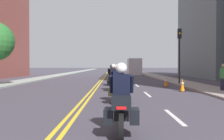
% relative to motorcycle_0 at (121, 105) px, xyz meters
% --- Properties ---
extents(ground_plane, '(264.00, 264.00, 0.00)m').
position_rel_motorcycle_0_xyz_m(ground_plane, '(-1.48, 41.92, -0.67)').
color(ground_plane, '#413D48').
extents(sidewalk_left, '(2.28, 144.00, 0.12)m').
position_rel_motorcycle_0_xyz_m(sidewalk_left, '(-8.97, 41.92, -0.61)').
color(sidewalk_left, '#919B92').
rests_on(sidewalk_left, ground).
extents(sidewalk_right, '(2.28, 144.00, 0.12)m').
position_rel_motorcycle_0_xyz_m(sidewalk_right, '(6.01, 41.92, -0.61)').
color(sidewalk_right, gray).
rests_on(sidewalk_right, ground).
extents(centreline_yellow_inner, '(0.12, 132.00, 0.01)m').
position_rel_motorcycle_0_xyz_m(centreline_yellow_inner, '(-1.60, 41.92, -0.67)').
color(centreline_yellow_inner, yellow).
rests_on(centreline_yellow_inner, ground).
extents(centreline_yellow_outer, '(0.12, 132.00, 0.01)m').
position_rel_motorcycle_0_xyz_m(centreline_yellow_outer, '(-1.36, 41.92, -0.67)').
color(centreline_yellow_outer, yellow).
rests_on(centreline_yellow_outer, ground).
extents(lane_dashes_white, '(0.14, 56.40, 0.01)m').
position_rel_motorcycle_0_xyz_m(lane_dashes_white, '(1.69, 22.92, -0.67)').
color(lane_dashes_white, silver).
rests_on(lane_dashes_white, ground).
extents(building_right_1, '(8.48, 15.23, 17.26)m').
position_rel_motorcycle_0_xyz_m(building_right_1, '(14.82, 27.82, 7.96)').
color(building_right_1, slate).
rests_on(building_right_1, ground).
extents(motorcycle_0, '(0.78, 2.18, 1.66)m').
position_rel_motorcycle_0_xyz_m(motorcycle_0, '(0.00, 0.00, 0.00)').
color(motorcycle_0, black).
rests_on(motorcycle_0, ground).
extents(motorcycle_1, '(0.77, 2.29, 1.65)m').
position_rel_motorcycle_0_xyz_m(motorcycle_1, '(-0.01, 4.82, -0.02)').
color(motorcycle_1, black).
rests_on(motorcycle_1, ground).
extents(motorcycle_2, '(0.77, 2.15, 1.69)m').
position_rel_motorcycle_0_xyz_m(motorcycle_2, '(-0.18, 9.77, 0.01)').
color(motorcycle_2, black).
rests_on(motorcycle_2, ground).
extents(motorcycle_3, '(0.78, 2.13, 1.66)m').
position_rel_motorcycle_0_xyz_m(motorcycle_3, '(-0.33, 13.86, -0.02)').
color(motorcycle_3, black).
rests_on(motorcycle_3, ground).
extents(traffic_cone_0, '(0.37, 0.37, 0.74)m').
position_rel_motorcycle_0_xyz_m(traffic_cone_0, '(3.74, 12.66, -0.30)').
color(traffic_cone_0, black).
rests_on(traffic_cone_0, ground).
extents(traffic_cone_1, '(0.36, 0.36, 0.82)m').
position_rel_motorcycle_0_xyz_m(traffic_cone_1, '(4.04, 9.36, -0.27)').
color(traffic_cone_1, black).
rests_on(traffic_cone_1, ground).
extents(traffic_light_near, '(0.28, 0.38, 4.63)m').
position_rel_motorcycle_0_xyz_m(traffic_light_near, '(5.27, 14.64, 2.53)').
color(traffic_light_near, black).
rests_on(traffic_light_near, ground).
extents(pedestrian_0, '(0.37, 0.42, 1.70)m').
position_rel_motorcycle_0_xyz_m(pedestrian_0, '(6.36, 8.94, 0.20)').
color(pedestrian_0, '#22223A').
rests_on(pedestrian_0, ground).
extents(parked_truck, '(2.20, 6.50, 2.80)m').
position_rel_motorcycle_0_xyz_m(parked_truck, '(3.47, 37.71, 0.60)').
color(parked_truck, silver).
rests_on(parked_truck, ground).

